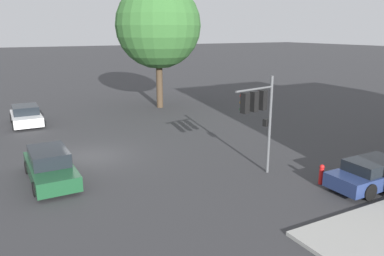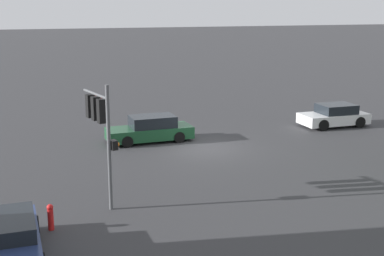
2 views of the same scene
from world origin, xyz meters
The scene contains 6 objects.
ground_plane centered at (0.00, 0.00, 0.00)m, with size 300.00×300.00×0.00m, color #333335.
traffic_signal centered at (6.46, 6.20, 3.33)m, with size 0.94×2.50×4.70m.
crossing_car_0 centered at (2.34, -2.37, 0.67)m, with size 4.75×1.97×1.44m.
crossing_car_1 centered at (-9.56, -2.33, 0.66)m, with size 4.22×2.08×1.39m.
parked_car_0 centered at (9.92, 10.07, 0.63)m, with size 1.83×4.59×1.28m.
fire_hydrant centered at (8.61, 8.25, 0.49)m, with size 0.22×0.22×0.92m.
Camera 2 is at (9.58, 25.81, 7.48)m, focal length 50.00 mm.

